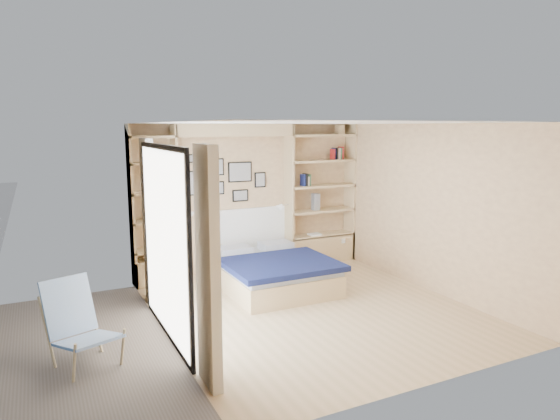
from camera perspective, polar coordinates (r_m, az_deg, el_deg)
name	(u,v)px	position (r m, az deg, el deg)	size (l,w,h in m)	color
ground	(313,309)	(6.93, 3.74, -11.26)	(4.50, 4.50, 0.00)	tan
room_shell	(243,216)	(7.80, -4.23, -0.68)	(4.50, 4.50, 4.50)	#DDB782
bed	(271,271)	(7.74, -1.00, -6.93)	(1.60, 2.11, 1.07)	tan
photo_gallery	(223,178)	(8.36, -6.51, 3.61)	(1.48, 0.02, 0.82)	black
reading_lamps	(237,210)	(8.27, -4.93, 0.05)	(1.92, 0.12, 0.15)	silver
shelf_decor	(313,169)	(8.89, 3.82, 4.72)	(3.52, 0.23, 2.03)	navy
deck	(14,364)	(6.12, -28.14, -15.28)	(3.20, 4.00, 0.05)	brown
deck_chair	(79,324)	(5.70, -22.03, -11.99)	(0.79, 1.01, 0.89)	tan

